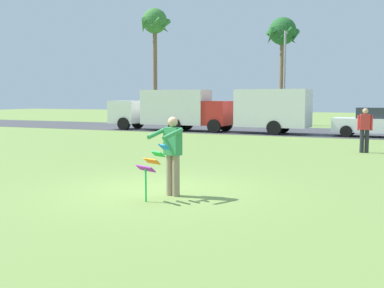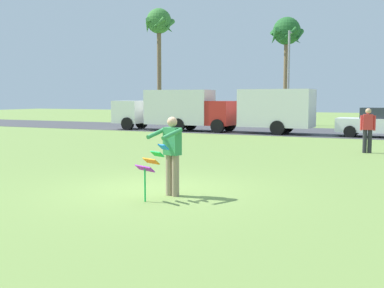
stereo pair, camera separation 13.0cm
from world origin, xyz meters
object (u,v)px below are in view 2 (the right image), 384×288
parked_truck_red_cab (263,110)px  parked_car_white (378,123)px  person_kite_flyer (172,153)px  palm_tree_left_near (159,26)px  kite_held (151,163)px  parked_truck_white_box (168,109)px  streetlight_pole (289,72)px  person_walker_near (368,129)px  palm_tree_right_near (287,36)px

parked_truck_red_cab → parked_car_white: bearing=-0.0°
parked_truck_red_cab → parked_car_white: (6.42, -0.00, -0.64)m
person_kite_flyer → palm_tree_left_near: bearing=119.7°
kite_held → parked_truck_white_box: size_ratio=0.17×
kite_held → parked_truck_white_box: (-9.66, 18.76, 0.62)m
parked_car_white → streetlight_pole: bearing=131.5°
streetlight_pole → person_walker_near: 17.24m
palm_tree_left_near → palm_tree_right_near: size_ratio=1.16×
person_kite_flyer → palm_tree_right_near: (-4.40, 27.29, 5.91)m
parked_truck_white_box → person_walker_near: bearing=-31.2°
palm_tree_right_near → person_kite_flyer: bearing=-80.8°
parked_truck_white_box → palm_tree_right_near: 11.93m
parked_truck_white_box → parked_car_white: parked_truck_white_box is taller
palm_tree_left_near → parked_truck_red_cab: bearing=-35.4°
parked_truck_red_cab → streetlight_pole: bearing=92.6°
kite_held → palm_tree_left_near: palm_tree_left_near is taller
parked_car_white → palm_tree_right_near: bearing=129.0°
parked_truck_white_box → palm_tree_right_near: (5.43, 9.12, 5.44)m
kite_held → parked_truck_white_box: 21.11m
kite_held → streetlight_pole: size_ratio=0.17×
parked_truck_white_box → parked_truck_red_cab: same height
kite_held → person_walker_near: 11.41m
parked_truck_red_cab → palm_tree_left_near: size_ratio=0.70×
parked_truck_white_box → streetlight_pole: (6.03, 7.66, 2.59)m
parked_truck_red_cab → parked_car_white: 6.45m
parked_truck_white_box → parked_truck_red_cab: 6.38m
parked_truck_white_box → parked_truck_red_cab: (6.38, 0.00, 0.00)m
kite_held → person_kite_flyer: bearing=74.3°
streetlight_pole → palm_tree_right_near: bearing=112.4°
person_kite_flyer → parked_truck_red_cab: (-3.44, 18.17, 0.46)m
kite_held → palm_tree_right_near: bearing=98.6°
person_kite_flyer → palm_tree_left_near: size_ratio=0.18×
parked_truck_white_box → palm_tree_left_near: 11.88m
person_kite_flyer → streetlight_pole: streetlight_pole is taller
parked_car_white → parked_truck_white_box: bearing=180.0°
palm_tree_left_near → person_walker_near: (18.21, -16.12, -7.16)m
parked_truck_white_box → parked_truck_red_cab: size_ratio=1.00×
palm_tree_right_near → person_walker_near: bearing=-66.1°
person_kite_flyer → parked_car_white: (2.98, 18.17, -0.18)m
palm_tree_left_near → palm_tree_right_near: (10.71, 0.84, -1.24)m
person_kite_flyer → palm_tree_right_near: palm_tree_right_near is taller
parked_truck_white_box → streetlight_pole: bearing=51.8°
kite_held → parked_car_white: parked_car_white is taller
parked_truck_white_box → person_walker_near: size_ratio=3.90×
kite_held → parked_car_white: bearing=80.5°
kite_held → parked_truck_red_cab: size_ratio=0.17×
parked_truck_white_box → parked_car_white: 12.82m
parked_car_white → person_walker_near: bearing=-89.0°
person_kite_flyer → palm_tree_right_near: 28.26m
kite_held → palm_tree_left_near: bearing=118.9°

